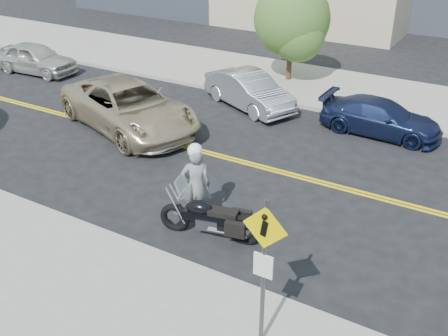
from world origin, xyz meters
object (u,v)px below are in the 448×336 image
pedestrian_sign (264,262)px  parked_car_silver (249,90)px  suv (129,107)px  parked_car_blue (381,117)px  parked_car_white (35,58)px  motorcyclist (196,183)px  motorcycle (210,210)px

pedestrian_sign → parked_car_silver: size_ratio=0.74×
suv → parked_car_blue: suv is taller
suv → parked_car_silver: bearing=-15.0°
parked_car_silver → parked_car_blue: 4.98m
suv → parked_car_white: (-7.66, 2.80, -0.13)m
pedestrian_sign → motorcyclist: pedestrian_sign is taller
pedestrian_sign → suv: size_ratio=0.52×
parked_car_white → parked_car_silver: size_ratio=0.97×
motorcycle → suv: size_ratio=0.42×
motorcycle → pedestrian_sign: bearing=-56.6°
parked_car_white → parked_car_silver: (10.28, 1.05, -0.00)m
motorcyclist → parked_car_silver: (-2.48, 7.49, -0.39)m
parked_car_silver → motorcycle: bearing=-133.6°
motorcycle → parked_car_blue: (1.83, 7.98, -0.16)m
motorcycle → parked_car_blue: motorcycle is taller
suv → parked_car_silver: (2.62, 3.84, -0.14)m
motorcyclist → motorcycle: bearing=114.9°
motorcycle → parked_car_blue: 8.19m
pedestrian_sign → motorcycle: 3.82m
parked_car_white → parked_car_silver: bearing=-87.7°
motorcycle → motorcyclist: bearing=134.8°
motorcycle → suv: bearing=132.3°
motorcyclist → parked_car_silver: size_ratio=0.52×
pedestrian_sign → parked_car_white: size_ratio=0.76×
parked_car_white → parked_car_blue: bearing=-89.4°
suv → parked_car_silver: suv is taller
motorcycle → parked_car_silver: motorcycle is taller
pedestrian_sign → motorcycle: size_ratio=1.22×
parked_car_white → parked_car_blue: parked_car_white is taller
suv → parked_car_blue: (7.59, 3.90, -0.22)m
motorcyclist → parked_car_white: size_ratio=0.54×
parked_car_white → parked_car_blue: size_ratio=0.98×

